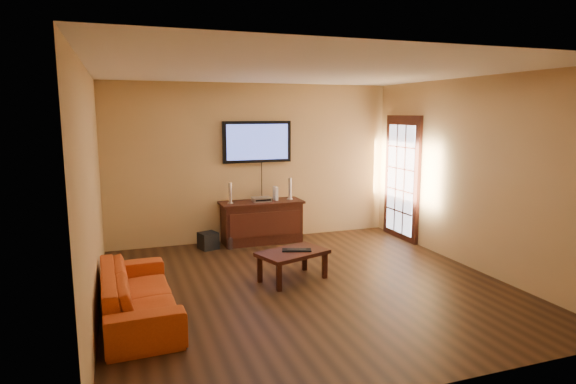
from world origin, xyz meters
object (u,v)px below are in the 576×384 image
sofa (138,285)px  television (257,142)px  game_console (276,193)px  subwoofer (208,241)px  speaker_left (230,194)px  bottle (230,244)px  media_console (262,222)px  keyboard (297,250)px  coffee_table (293,255)px  speaker_right (290,190)px  av_receiver (261,199)px

sofa → television: bearing=-39.8°
game_console → subwoofer: size_ratio=0.85×
speaker_left → game_console: speaker_left is taller
subwoofer → bottle: size_ratio=1.29×
media_console → keyboard: (-0.09, -1.96, 0.05)m
coffee_table → speaker_right: (0.67, 1.97, 0.55)m
subwoofer → coffee_table: bearing=-84.1°
television → coffee_table: size_ratio=1.17×
av_receiver → television: bearing=90.6°
sofa → speaker_right: size_ratio=5.02×
av_receiver → subwoofer: (-0.94, -0.11, -0.61)m
television → bottle: bearing=-141.1°
speaker_left → av_receiver: 0.56m
television → sofa: television is taller
speaker_right → keyboard: bearing=-107.2°
speaker_right → subwoofer: size_ratio=1.37×
game_console → media_console: bearing=-170.8°
av_receiver → bottle: av_receiver is taller
bottle → keyboard: (0.52, -1.70, 0.31)m
coffee_table → av_receiver: av_receiver is taller
subwoofer → bottle: 0.37m
speaker_left → game_console: 0.81m
subwoofer → speaker_left: bearing=-4.1°
coffee_table → subwoofer: size_ratio=3.73×
speaker_right → bottle: size_ratio=1.76×
speaker_right → television: bearing=157.4°
speaker_right → av_receiver: speaker_right is taller
keyboard → speaker_left: bearing=102.9°
television → speaker_left: television is taller
coffee_table → speaker_right: bearing=71.3°
speaker_left → bottle: speaker_left is taller
av_receiver → bottle: size_ratio=1.46×
game_console → bottle: size_ratio=1.09×
media_console → keyboard: media_console is taller
media_console → av_receiver: av_receiver is taller
speaker_right → keyboard: 2.12m
coffee_table → bottle: bearing=105.3°
speaker_right → game_console: 0.26m
television → sofa: 3.74m
keyboard → television: bearing=87.6°
television → sofa: size_ratio=0.64×
bottle → media_console: bearing=23.6°
television → subwoofer: bearing=-160.5°
speaker_right → keyboard: (-0.61, -1.97, -0.48)m
media_console → av_receiver: size_ratio=4.54×
coffee_table → sofa: (-1.98, -0.57, 0.03)m
television → bottle: size_ratio=5.63×
television → subwoofer: size_ratio=4.38×
av_receiver → subwoofer: av_receiver is taller
subwoofer → keyboard: (0.85, -1.86, 0.27)m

